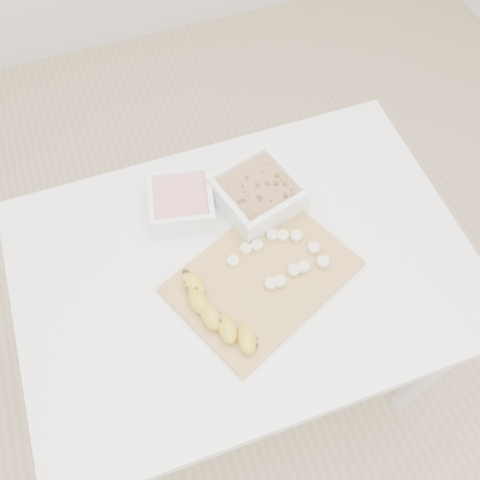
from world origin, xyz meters
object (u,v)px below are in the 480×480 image
object	(u,v)px
bowl_granola	(257,194)
cutting_board	(262,277)
table	(244,283)
bowl_yogurt	(181,202)
banana	(219,315)

from	to	relation	value
bowl_granola	cutting_board	distance (m)	0.20
table	bowl_yogurt	size ratio (longest dim) A/B	5.85
bowl_granola	cutting_board	bearing A→B (deg)	-107.00
banana	table	bearing A→B (deg)	36.92
bowl_yogurt	cutting_board	xyz separation A→B (m)	(0.11, -0.23, -0.03)
cutting_board	bowl_granola	bearing A→B (deg)	73.00
bowl_granola	banana	world-z (taller)	bowl_granola
cutting_board	banana	size ratio (longest dim) A/B	1.73
table	bowl_yogurt	distance (m)	0.24
table	bowl_yogurt	bearing A→B (deg)	115.77
table	banana	distance (m)	0.19
bowl_yogurt	cutting_board	world-z (taller)	bowl_yogurt
bowl_yogurt	bowl_granola	xyz separation A→B (m)	(0.17, -0.04, 0.01)
bowl_granola	table	bearing A→B (deg)	-119.89
table	banana	xyz separation A→B (m)	(-0.09, -0.11, 0.13)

